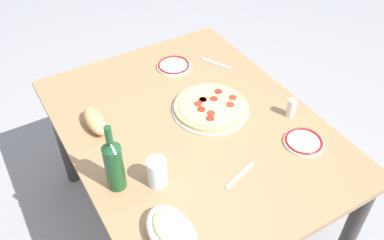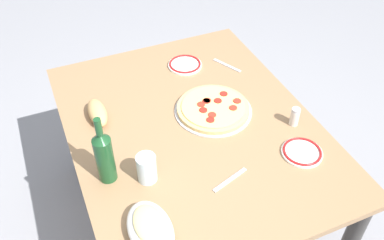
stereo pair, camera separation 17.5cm
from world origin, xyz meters
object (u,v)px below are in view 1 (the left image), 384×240
at_px(pepperoni_pizza, 210,107).
at_px(wine_bottle, 114,164).
at_px(water_glass, 157,172).
at_px(bread_loaf, 95,121).
at_px(side_plate_near, 174,65).
at_px(spice_shaker, 291,108).
at_px(dining_table, 192,141).
at_px(baked_pasta_dish, 172,232).
at_px(side_plate_far, 304,142).

height_order(pepperoni_pizza, wine_bottle, wine_bottle).
distance_m(water_glass, bread_loaf, 0.43).
relative_size(water_glass, bread_loaf, 0.65).
bearing_deg(side_plate_near, bread_loaf, -66.38).
distance_m(side_plate_near, spice_shaker, 0.66).
xyz_separation_m(dining_table, pepperoni_pizza, (-0.05, 0.13, 0.11)).
relative_size(baked_pasta_dish, side_plate_far, 1.43).
xyz_separation_m(side_plate_near, spice_shaker, (0.60, 0.27, 0.03)).
bearing_deg(water_glass, pepperoni_pizza, 122.80).
distance_m(dining_table, side_plate_near, 0.46).
distance_m(baked_pasta_dish, water_glass, 0.25).
height_order(pepperoni_pizza, side_plate_near, pepperoni_pizza).
relative_size(pepperoni_pizza, wine_bottle, 1.17).
distance_m(water_glass, side_plate_far, 0.64).
height_order(side_plate_near, side_plate_far, same).
distance_m(pepperoni_pizza, baked_pasta_dish, 0.69).
distance_m(side_plate_near, bread_loaf, 0.56).
bearing_deg(baked_pasta_dish, spice_shaker, 110.39).
bearing_deg(wine_bottle, bread_loaf, 172.41).
height_order(side_plate_near, spice_shaker, spice_shaker).
relative_size(side_plate_near, spice_shaker, 2.01).
relative_size(baked_pasta_dish, spice_shaker, 2.76).
bearing_deg(dining_table, spice_shaker, 67.76).
xyz_separation_m(pepperoni_pizza, bread_loaf, (-0.16, -0.49, 0.02)).
distance_m(pepperoni_pizza, spice_shaker, 0.36).
distance_m(wine_bottle, spice_shaker, 0.83).
distance_m(pepperoni_pizza, wine_bottle, 0.58).
height_order(pepperoni_pizza, water_glass, water_glass).
xyz_separation_m(water_glass, side_plate_near, (-0.64, 0.42, -0.05)).
bearing_deg(bread_loaf, spice_shaker, 64.46).
distance_m(baked_pasta_dish, bread_loaf, 0.66).
xyz_separation_m(pepperoni_pizza, baked_pasta_dish, (0.50, -0.47, 0.03)).
bearing_deg(baked_pasta_dish, bread_loaf, -178.17).
height_order(pepperoni_pizza, bread_loaf, bread_loaf).
relative_size(baked_pasta_dish, bread_loaf, 1.30).
xyz_separation_m(pepperoni_pizza, spice_shaker, (0.22, 0.29, 0.03)).
height_order(baked_pasta_dish, bread_loaf, baked_pasta_dish).
distance_m(pepperoni_pizza, side_plate_far, 0.44).
bearing_deg(baked_pasta_dish, pepperoni_pizza, 136.61).
xyz_separation_m(dining_table, side_plate_near, (-0.43, 0.14, 0.11)).
relative_size(pepperoni_pizza, baked_pasta_dish, 1.47).
bearing_deg(pepperoni_pizza, spice_shaker, 52.94).
distance_m(dining_table, water_glass, 0.38).
bearing_deg(bread_loaf, water_glass, 12.40).
distance_m(baked_pasta_dish, side_plate_far, 0.70).
relative_size(wine_bottle, bread_loaf, 1.64).
bearing_deg(bread_loaf, wine_bottle, -7.59).
bearing_deg(spice_shaker, side_plate_near, -155.67).
bearing_deg(side_plate_near, wine_bottle, -44.25).
bearing_deg(pepperoni_pizza, dining_table, -69.02).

